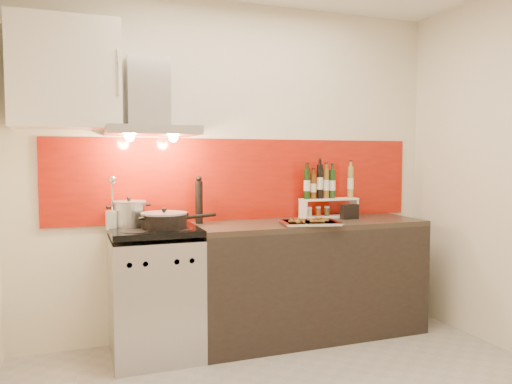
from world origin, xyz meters
name	(u,v)px	position (x,y,z in m)	size (l,w,h in m)	color
back_wall	(237,169)	(0.00, 1.40, 1.30)	(3.40, 0.02, 2.60)	silver
backsplash	(243,179)	(0.05, 1.39, 1.22)	(3.00, 0.02, 0.64)	#991308
range_stove	(155,294)	(-0.70, 1.10, 0.44)	(0.60, 0.60, 0.91)	#B7B7BA
counter	(309,278)	(0.50, 1.10, 0.45)	(1.80, 0.60, 0.90)	black
range_hood	(149,108)	(-0.70, 1.24, 1.74)	(0.62, 0.50, 0.61)	#B7B7BA
upper_cabinet	(66,74)	(-1.25, 1.22, 1.95)	(0.70, 0.35, 0.72)	silver
stock_pot	(129,213)	(-0.85, 1.25, 1.00)	(0.24, 0.24, 0.21)	#B7B7BA
saute_pan	(165,220)	(-0.63, 1.04, 0.97)	(0.57, 0.36, 0.15)	black
utensil_jar	(111,213)	(-0.98, 1.17, 1.01)	(0.08, 0.12, 0.37)	silver
pepper_mill	(199,200)	(-0.34, 1.26, 1.07)	(0.06, 0.06, 0.36)	black
step_shelf	(326,194)	(0.73, 1.26, 1.09)	(0.49, 0.13, 0.44)	white
caddy_box	(350,212)	(0.86, 1.12, 0.96)	(0.14, 0.06, 0.12)	black
baking_tray	(310,222)	(0.42, 0.94, 0.92)	(0.48, 0.40, 0.03)	silver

